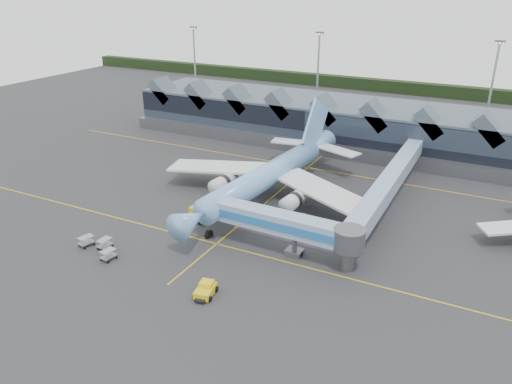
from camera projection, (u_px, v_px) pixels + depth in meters
The scene contains 10 objects.
ground at pixel (243, 222), 79.58m from camera, with size 260.00×260.00×0.00m, color #272729.
taxi_stripes at pixel (270, 199), 87.75m from camera, with size 120.00×60.00×0.01m.
tree_line_far at pixel (398, 87), 168.73m from camera, with size 260.00×4.00×4.00m, color black.
terminal at pixel (319, 120), 118.50m from camera, with size 90.00×22.25×12.52m.
light_masts at pixel (448, 86), 117.19m from camera, with size 132.40×42.56×22.45m.
main_airliner at pixel (269, 174), 86.56m from camera, with size 40.84×47.20×15.15m.
jet_bridge at pixel (289, 226), 68.83m from camera, with size 24.61×4.33×6.10m.
fuel_truck at pixel (211, 204), 81.62m from camera, with size 2.87×9.16×3.06m.
pushback_tug at pixel (205, 290), 60.98m from camera, with size 2.81×3.91×1.61m.
baggage_carts at pixel (100, 246), 70.78m from camera, with size 7.33×4.32×1.46m.
Camera 1 is at (34.42, -62.41, 35.78)m, focal length 35.00 mm.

